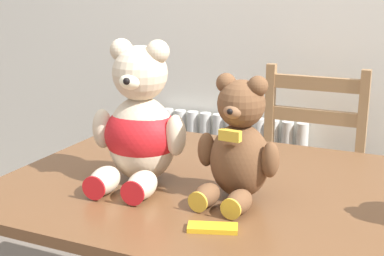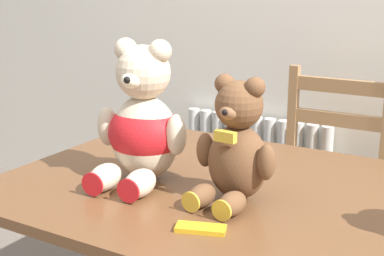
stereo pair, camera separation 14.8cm
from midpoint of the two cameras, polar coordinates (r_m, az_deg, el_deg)
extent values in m
cylinder|color=beige|center=(2.95, -3.95, -4.09)|extent=(0.06, 0.06, 0.64)
cylinder|color=beige|center=(2.91, -2.69, -4.29)|extent=(0.06, 0.06, 0.64)
cylinder|color=beige|center=(2.88, -1.40, -4.50)|extent=(0.06, 0.06, 0.64)
cylinder|color=beige|center=(2.86, -0.08, -4.70)|extent=(0.06, 0.06, 0.64)
cylinder|color=beige|center=(2.83, 1.26, -4.91)|extent=(0.06, 0.06, 0.64)
cylinder|color=beige|center=(2.80, 2.63, -5.11)|extent=(0.06, 0.06, 0.64)
cylinder|color=beige|center=(2.78, 4.03, -5.32)|extent=(0.06, 0.06, 0.64)
cylinder|color=beige|center=(2.75, 5.45, -5.53)|extent=(0.06, 0.06, 0.64)
cylinder|color=beige|center=(2.73, 6.90, -5.74)|extent=(0.06, 0.06, 0.64)
cylinder|color=beige|center=(2.71, 8.36, -5.94)|extent=(0.06, 0.06, 0.64)
cylinder|color=beige|center=(2.70, 9.85, -6.15)|extent=(0.06, 0.06, 0.64)
cube|color=beige|center=(2.92, 2.56, -10.69)|extent=(0.80, 0.10, 0.04)
cube|color=brown|center=(1.55, 2.02, -6.82)|extent=(1.35, 0.95, 0.03)
cube|color=brown|center=(2.31, -8.60, -9.12)|extent=(0.06, 0.06, 0.70)
cube|color=#997047|center=(2.34, 9.86, -6.52)|extent=(0.45, 0.40, 0.03)
cube|color=#997047|center=(2.33, 3.43, -12.50)|extent=(0.04, 0.04, 0.42)
cube|color=#997047|center=(2.46, 15.64, -4.96)|extent=(0.04, 0.04, 0.94)
cube|color=#997047|center=(2.54, 6.46, -3.78)|extent=(0.04, 0.04, 0.94)
cube|color=#997047|center=(2.39, 11.44, 4.67)|extent=(0.37, 0.03, 0.06)
cube|color=#997047|center=(2.42, 11.26, 1.24)|extent=(0.37, 0.03, 0.06)
ellipsoid|color=beige|center=(1.57, -8.09, -1.21)|extent=(0.22, 0.19, 0.25)
sphere|color=beige|center=(1.53, -8.35, 5.78)|extent=(0.16, 0.16, 0.16)
sphere|color=beige|center=(1.49, -6.54, 8.08)|extent=(0.07, 0.07, 0.07)
sphere|color=beige|center=(1.54, -10.29, 8.17)|extent=(0.07, 0.07, 0.07)
ellipsoid|color=white|center=(1.48, -9.38, 4.95)|extent=(0.07, 0.07, 0.05)
sphere|color=black|center=(1.45, -9.91, 4.91)|extent=(0.02, 0.02, 0.02)
ellipsoid|color=beige|center=(1.49, -4.58, -0.84)|extent=(0.06, 0.06, 0.12)
ellipsoid|color=beige|center=(1.60, -12.14, -0.09)|extent=(0.06, 0.06, 0.12)
ellipsoid|color=beige|center=(1.46, -8.28, -6.12)|extent=(0.09, 0.13, 0.07)
cylinder|color=red|center=(1.41, -9.40, -6.95)|extent=(0.07, 0.01, 0.07)
ellipsoid|color=beige|center=(1.51, -12.11, -5.55)|extent=(0.09, 0.13, 0.07)
cylinder|color=red|center=(1.47, -13.32, -6.32)|extent=(0.07, 0.01, 0.07)
ellipsoid|color=red|center=(1.56, -8.10, -0.76)|extent=(0.24, 0.21, 0.18)
ellipsoid|color=brown|center=(1.44, 2.21, -3.53)|extent=(0.18, 0.15, 0.20)
sphere|color=brown|center=(1.40, 2.28, 2.56)|extent=(0.13, 0.13, 0.13)
sphere|color=brown|center=(1.37, 3.98, 4.45)|extent=(0.05, 0.05, 0.05)
sphere|color=brown|center=(1.41, 0.66, 4.79)|extent=(0.05, 0.05, 0.05)
ellipsoid|color=#8C5F3F|center=(1.36, 1.37, 1.78)|extent=(0.06, 0.05, 0.04)
sphere|color=black|center=(1.34, 0.92, 1.72)|extent=(0.02, 0.02, 0.02)
ellipsoid|color=brown|center=(1.38, 5.34, -3.45)|extent=(0.05, 0.05, 0.10)
ellipsoid|color=brown|center=(1.46, -1.35, -2.35)|extent=(0.05, 0.05, 0.10)
ellipsoid|color=brown|center=(1.36, 1.90, -7.97)|extent=(0.07, 0.11, 0.06)
cylinder|color=gold|center=(1.32, 0.93, -8.71)|extent=(0.05, 0.01, 0.05)
ellipsoid|color=brown|center=(1.40, -1.47, -7.27)|extent=(0.07, 0.11, 0.06)
cylinder|color=gold|center=(1.36, -2.52, -7.96)|extent=(0.05, 0.01, 0.05)
cube|color=gold|center=(1.36, 0.99, -0.85)|extent=(0.06, 0.02, 0.03)
cube|color=gold|center=(1.28, -1.13, -10.67)|extent=(0.13, 0.08, 0.01)
camera|label=1|loc=(0.07, -92.86, -0.78)|focal=50.00mm
camera|label=2|loc=(0.07, 87.14, 0.78)|focal=50.00mm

